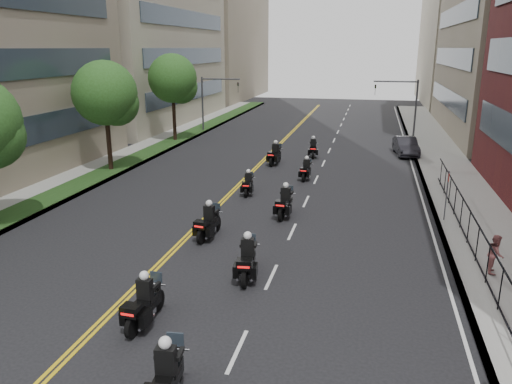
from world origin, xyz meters
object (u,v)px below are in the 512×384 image
at_px(motorcycle_4, 208,223).
at_px(motorcycle_7, 306,170).
at_px(motorcycle_3, 247,261).
at_px(motorcycle_9, 313,149).
at_px(motorcycle_5, 285,203).
at_px(motorcycle_6, 248,185).
at_px(parked_sedan, 406,146).
at_px(pedestrian_b, 496,254).
at_px(motorcycle_8, 275,155).
at_px(motorcycle_2, 144,304).
at_px(motorcycle_1, 165,382).

height_order(motorcycle_4, motorcycle_7, motorcycle_4).
height_order(motorcycle_3, motorcycle_9, motorcycle_3).
relative_size(motorcycle_5, motorcycle_6, 1.19).
relative_size(motorcycle_7, parked_sedan, 0.48).
distance_m(motorcycle_4, pedestrian_b, 11.97).
distance_m(motorcycle_6, motorcycle_7, 5.18).
relative_size(motorcycle_4, motorcycle_6, 1.18).
distance_m(motorcycle_8, parked_sedan, 11.33).
relative_size(motorcycle_3, motorcycle_4, 1.02).
bearing_deg(motorcycle_2, motorcycle_5, 80.38).
height_order(motorcycle_2, pedestrian_b, motorcycle_2).
bearing_deg(motorcycle_6, motorcycle_9, 73.18).
relative_size(motorcycle_6, pedestrian_b, 1.35).
xyz_separation_m(motorcycle_7, motorcycle_9, (-0.39, 7.13, 0.05)).
distance_m(motorcycle_6, motorcycle_8, 8.16).
distance_m(motorcycle_2, motorcycle_8, 23.05).
height_order(motorcycle_2, parked_sedan, motorcycle_2).
xyz_separation_m(motorcycle_4, motorcycle_8, (0.10, 15.47, 0.01)).
xyz_separation_m(motorcycle_4, parked_sedan, (9.83, 21.29, 0.02)).
bearing_deg(motorcycle_1, motorcycle_8, 89.50).
distance_m(parked_sedan, pedestrian_b, 22.70).
distance_m(motorcycle_2, motorcycle_7, 19.35).
relative_size(motorcycle_2, motorcycle_6, 1.17).
relative_size(motorcycle_2, motorcycle_9, 1.05).
xyz_separation_m(motorcycle_5, motorcycle_8, (-2.79, 11.69, 0.01)).
xyz_separation_m(motorcycle_4, motorcycle_6, (0.07, 7.31, -0.11)).
bearing_deg(motorcycle_3, motorcycle_6, 97.15).
relative_size(motorcycle_4, motorcycle_7, 1.14).
relative_size(motorcycle_3, motorcycle_9, 1.08).
xyz_separation_m(motorcycle_6, parked_sedan, (9.76, 13.98, 0.13)).
bearing_deg(motorcycle_7, motorcycle_4, -99.62).
xyz_separation_m(motorcycle_5, motorcycle_7, (0.06, 7.82, -0.09)).
height_order(motorcycle_6, pedestrian_b, pedestrian_b).
xyz_separation_m(motorcycle_1, motorcycle_5, (0.34, 14.76, -0.02)).
bearing_deg(motorcycle_7, motorcycle_2, -92.92).
bearing_deg(pedestrian_b, parked_sedan, 14.59).
distance_m(motorcycle_2, motorcycle_5, 11.63).
height_order(motorcycle_9, pedestrian_b, motorcycle_9).
height_order(motorcycle_1, motorcycle_4, motorcycle_1).
xyz_separation_m(parked_sedan, pedestrian_b, (2.07, -22.61, 0.18)).
bearing_deg(motorcycle_4, motorcycle_7, 81.89).
bearing_deg(motorcycle_4, motorcycle_8, 95.83).
bearing_deg(parked_sedan, motorcycle_3, -112.99).
xyz_separation_m(motorcycle_5, parked_sedan, (6.93, 17.51, 0.02)).
bearing_deg(motorcycle_7, pedestrian_b, -50.62).
height_order(motorcycle_1, motorcycle_2, motorcycle_1).
relative_size(motorcycle_3, motorcycle_7, 1.16).
bearing_deg(motorcycle_9, motorcycle_2, -101.03).
distance_m(motorcycle_1, motorcycle_8, 26.56).
bearing_deg(motorcycle_6, motorcycle_5, -55.65).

